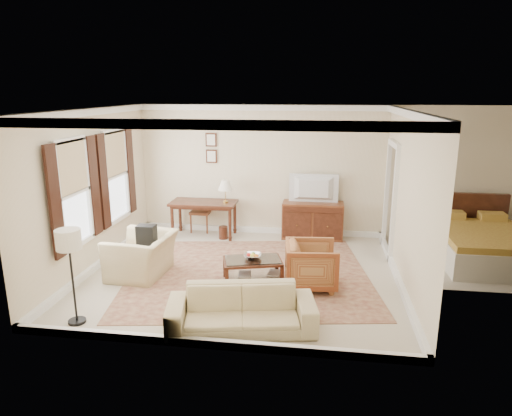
% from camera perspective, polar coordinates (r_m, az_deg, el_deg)
% --- Properties ---
extents(room_shell, '(5.51, 5.01, 2.91)m').
position_cam_1_polar(room_shell, '(7.69, -1.81, 9.05)').
color(room_shell, beige).
rests_on(room_shell, ground).
extents(annex_bedroom, '(3.00, 2.70, 2.90)m').
position_cam_1_polar(annex_bedroom, '(9.69, 26.86, -4.28)').
color(annex_bedroom, beige).
rests_on(annex_bedroom, ground).
extents(window_front, '(0.12, 1.56, 1.80)m').
position_cam_1_polar(window_front, '(8.11, -21.82, 1.70)').
color(window_front, '#CCB284').
rests_on(window_front, room_shell).
extents(window_rear, '(0.12, 1.56, 1.80)m').
position_cam_1_polar(window_rear, '(9.50, -17.10, 3.87)').
color(window_rear, '#CCB284').
rests_on(window_rear, room_shell).
extents(doorway, '(0.10, 1.12, 2.25)m').
position_cam_1_polar(doorway, '(9.40, 16.41, 0.84)').
color(doorway, white).
rests_on(doorway, room_shell).
extents(rug, '(4.75, 4.24, 0.01)m').
position_cam_1_polar(rug, '(8.26, -1.01, -8.25)').
color(rug, maroon).
rests_on(rug, room_shell).
extents(writing_desk, '(1.46, 0.73, 0.80)m').
position_cam_1_polar(writing_desk, '(10.23, -6.55, 0.20)').
color(writing_desk, '#4F2416').
rests_on(writing_desk, room_shell).
extents(desk_chair, '(0.45, 0.45, 1.05)m').
position_cam_1_polar(desk_chair, '(10.64, -6.93, -0.14)').
color(desk_chair, brown).
rests_on(desk_chair, room_shell).
extents(desk_lamp, '(0.32, 0.32, 0.50)m').
position_cam_1_polar(desk_lamp, '(10.03, -3.85, 2.09)').
color(desk_lamp, silver).
rests_on(desk_lamp, writing_desk).
extents(framed_prints, '(0.25, 0.04, 0.68)m').
position_cam_1_polar(framed_prints, '(10.39, -5.61, 7.49)').
color(framed_prints, '#4F2416').
rests_on(framed_prints, room_shell).
extents(sideboard, '(1.33, 0.51, 0.82)m').
position_cam_1_polar(sideboard, '(10.15, 7.08, -1.55)').
color(sideboard, brown).
rests_on(sideboard, room_shell).
extents(tv, '(1.02, 0.59, 0.13)m').
position_cam_1_polar(tv, '(9.92, 7.24, 3.51)').
color(tv, black).
rests_on(tv, sideboard).
extents(coffee_table, '(1.10, 0.81, 0.42)m').
position_cam_1_polar(coffee_table, '(7.84, -0.42, -7.09)').
color(coffee_table, '#4F2416').
rests_on(coffee_table, room_shell).
extents(fruit_bowl, '(0.42, 0.42, 0.10)m').
position_cam_1_polar(fruit_bowl, '(7.83, -0.42, -5.93)').
color(fruit_bowl, silver).
rests_on(fruit_bowl, coffee_table).
extents(book_a, '(0.28, 0.07, 0.38)m').
position_cam_1_polar(book_a, '(7.87, -2.21, -8.21)').
color(book_a, brown).
rests_on(book_a, coffee_table).
extents(book_b, '(0.28, 0.06, 0.38)m').
position_cam_1_polar(book_b, '(7.94, 1.59, -8.01)').
color(book_b, brown).
rests_on(book_b, coffee_table).
extents(striped_armchair, '(0.85, 0.90, 0.85)m').
position_cam_1_polar(striped_armchair, '(7.67, 6.95, -6.83)').
color(striped_armchair, brown).
rests_on(striped_armchair, room_shell).
extents(club_armchair, '(0.83, 1.20, 1.00)m').
position_cam_1_polar(club_armchair, '(8.31, -14.13, -4.92)').
color(club_armchair, beige).
rests_on(club_armchair, room_shell).
extents(backpack, '(0.27, 0.35, 0.40)m').
position_cam_1_polar(backpack, '(8.22, -13.52, -3.27)').
color(backpack, black).
rests_on(backpack, club_armchair).
extents(sofa, '(2.09, 0.95, 0.79)m').
position_cam_1_polar(sofa, '(6.36, -1.84, -11.75)').
color(sofa, beige).
rests_on(sofa, room_shell).
extents(floor_lamp, '(0.34, 0.34, 1.38)m').
position_cam_1_polar(floor_lamp, '(6.73, -22.34, -4.48)').
color(floor_lamp, black).
rests_on(floor_lamp, room_shell).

